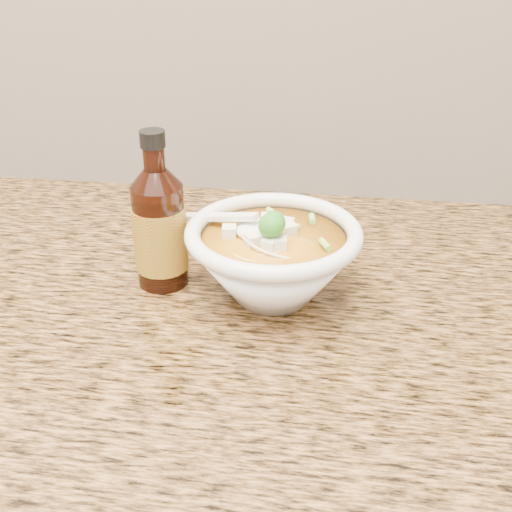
# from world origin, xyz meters

# --- Properties ---
(counter_slab) EXTENTS (4.00, 0.68, 0.04)m
(counter_slab) POSITION_xyz_m (0.00, 1.68, 0.88)
(counter_slab) COLOR brown
(counter_slab) RESTS_ON cabinet
(soup_bowl) EXTENTS (0.22, 0.20, 0.11)m
(soup_bowl) POSITION_xyz_m (0.29, 1.67, 0.95)
(soup_bowl) COLOR white
(soup_bowl) RESTS_ON counter_slab
(hot_sauce_bottle) EXTENTS (0.08, 0.08, 0.19)m
(hot_sauce_bottle) POSITION_xyz_m (0.15, 1.68, 0.97)
(hot_sauce_bottle) COLOR black
(hot_sauce_bottle) RESTS_ON counter_slab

